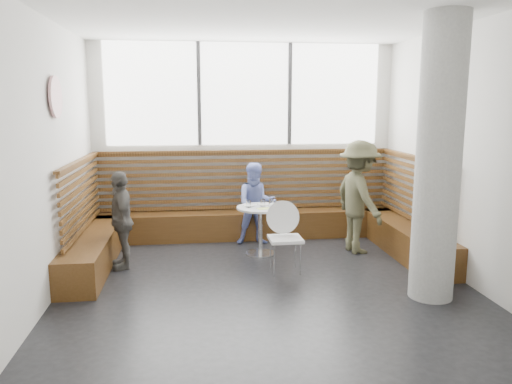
{
  "coord_description": "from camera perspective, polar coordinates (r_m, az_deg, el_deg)",
  "views": [
    {
      "loc": [
        -0.86,
        -5.83,
        2.23
      ],
      "look_at": [
        0.0,
        1.0,
        1.0
      ],
      "focal_mm": 35.0,
      "sensor_mm": 36.0,
      "label": 1
    }
  ],
  "objects": [
    {
      "name": "wall_art",
      "position": [
        6.43,
        -21.93,
        10.04
      ],
      "size": [
        0.03,
        0.5,
        0.5
      ],
      "primitive_type": "cylinder",
      "rotation": [
        0.0,
        1.57,
        0.0
      ],
      "color": "white",
      "rests_on": "room"
    },
    {
      "name": "plate_near",
      "position": [
        7.42,
        -0.81,
        -1.52
      ],
      "size": [
        0.19,
        0.19,
        0.01
      ],
      "primitive_type": "cylinder",
      "color": "white",
      "rests_on": "cafe_table"
    },
    {
      "name": "booth",
      "position": [
        7.87,
        -0.7,
        -3.27
      ],
      "size": [
        5.0,
        2.5,
        1.44
      ],
      "color": "#432910",
      "rests_on": "ground"
    },
    {
      "name": "concrete_column",
      "position": [
        5.92,
        20.13,
        3.41
      ],
      "size": [
        0.5,
        0.5,
        3.2
      ],
      "primitive_type": "cylinder",
      "color": "gray",
      "rests_on": "ground"
    },
    {
      "name": "cafe_table",
      "position": [
        7.38,
        0.51,
        -3.27
      ],
      "size": [
        0.71,
        0.71,
        0.73
      ],
      "color": "silver",
      "rests_on": "ground"
    },
    {
      "name": "plate_far",
      "position": [
        7.51,
        0.93,
        -1.38
      ],
      "size": [
        0.22,
        0.22,
        0.02
      ],
      "primitive_type": "cylinder",
      "color": "white",
      "rests_on": "cafe_table"
    },
    {
      "name": "menu_card",
      "position": [
        7.21,
        0.94,
        -1.9
      ],
      "size": [
        0.23,
        0.18,
        0.0
      ],
      "primitive_type": "cube",
      "rotation": [
        0.0,
        0.0,
        0.26
      ],
      "color": "#A5C64C",
      "rests_on": "cafe_table"
    },
    {
      "name": "child_left",
      "position": [
        7.01,
        -15.15,
        -3.1
      ],
      "size": [
        0.5,
        0.84,
        1.34
      ],
      "primitive_type": "imported",
      "rotation": [
        0.0,
        0.0,
        -1.34
      ],
      "color": "#53504B",
      "rests_on": "ground"
    },
    {
      "name": "adult_man",
      "position": [
        7.61,
        11.71,
        -0.56
      ],
      "size": [
        0.83,
        1.19,
        1.69
      ],
      "primitive_type": "imported",
      "rotation": [
        0.0,
        0.0,
        1.76
      ],
      "color": "#4C4B33",
      "rests_on": "ground"
    },
    {
      "name": "room",
      "position": [
        5.93,
        1.2,
        4.05
      ],
      "size": [
        5.0,
        5.0,
        3.2
      ],
      "color": "silver",
      "rests_on": "ground"
    },
    {
      "name": "glass_mid",
      "position": [
        7.32,
        0.78,
        -1.27
      ],
      "size": [
        0.07,
        0.07,
        0.11
      ],
      "primitive_type": "cylinder",
      "color": "white",
      "rests_on": "cafe_table"
    },
    {
      "name": "glass_right",
      "position": [
        7.33,
        1.75,
        -1.25
      ],
      "size": [
        0.07,
        0.07,
        0.12
      ],
      "primitive_type": "cylinder",
      "color": "white",
      "rests_on": "cafe_table"
    },
    {
      "name": "child_back",
      "position": [
        7.91,
        0.02,
        -1.36
      ],
      "size": [
        0.64,
        0.5,
        1.31
      ],
      "primitive_type": "imported",
      "rotation": [
        0.0,
        0.0,
        -0.01
      ],
      "color": "#8090DF",
      "rests_on": "ground"
    },
    {
      "name": "glass_left",
      "position": [
        7.28,
        -0.87,
        -1.36
      ],
      "size": [
        0.07,
        0.07,
        0.11
      ],
      "primitive_type": "cylinder",
      "color": "white",
      "rests_on": "cafe_table"
    },
    {
      "name": "cafe_chair",
      "position": [
        6.67,
        3.26,
        -4.47
      ],
      "size": [
        0.45,
        0.44,
        0.94
      ],
      "rotation": [
        0.0,
        0.0,
        0.02
      ],
      "color": "white",
      "rests_on": "ground"
    }
  ]
}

